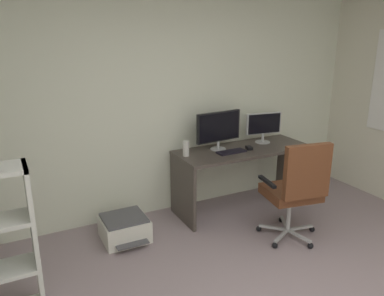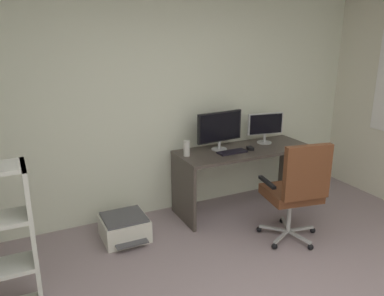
% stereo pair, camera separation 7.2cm
% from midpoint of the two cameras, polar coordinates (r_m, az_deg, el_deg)
% --- Properties ---
extents(wall_back, '(5.28, 0.10, 2.60)m').
position_cam_midpoint_polar(wall_back, '(4.36, -4.51, 6.82)').
color(wall_back, silver).
rests_on(wall_back, ground).
extents(desk, '(1.62, 0.62, 0.75)m').
position_cam_midpoint_polar(desk, '(4.60, 8.13, -2.37)').
color(desk, '#473F38').
rests_on(desk, ground).
extents(monitor_main, '(0.58, 0.18, 0.44)m').
position_cam_midpoint_polar(monitor_main, '(4.40, 4.60, 2.99)').
color(monitor_main, '#B2B5B7').
rests_on(monitor_main, desk).
extents(monitor_secondary, '(0.46, 0.18, 0.37)m').
position_cam_midpoint_polar(monitor_secondary, '(4.76, 11.25, 3.32)').
color(monitor_secondary, '#B2B5B7').
rests_on(monitor_secondary, desk).
extents(keyboard, '(0.34, 0.14, 0.02)m').
position_cam_midpoint_polar(keyboard, '(4.36, 6.46, -0.59)').
color(keyboard, black).
rests_on(keyboard, desk).
extents(computer_mouse, '(0.08, 0.11, 0.03)m').
position_cam_midpoint_polar(computer_mouse, '(4.51, 9.10, -0.03)').
color(computer_mouse, black).
rests_on(computer_mouse, desk).
extents(desktop_speaker, '(0.07, 0.07, 0.17)m').
position_cam_midpoint_polar(desktop_speaker, '(4.21, -0.32, -0.08)').
color(desktop_speaker, silver).
rests_on(desktop_speaker, desk).
extents(office_chair, '(0.64, 0.62, 1.07)m').
position_cam_midpoint_polar(office_chair, '(3.93, 15.81, -5.70)').
color(office_chair, '#B7BABC').
rests_on(office_chair, ground).
extents(printer, '(0.46, 0.52, 0.25)m').
position_cam_midpoint_polar(printer, '(4.10, -9.48, -11.55)').
color(printer, silver).
rests_on(printer, ground).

